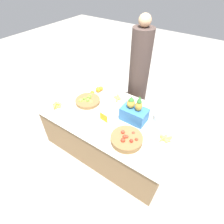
{
  "coord_description": "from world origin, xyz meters",
  "views": [
    {
      "loc": [
        0.97,
        -1.42,
        2.22
      ],
      "look_at": [
        0.0,
        0.0,
        0.68
      ],
      "focal_mm": 28.0,
      "sensor_mm": 36.0,
      "label": 1
    }
  ],
  "objects_px": {
    "price_sign": "(104,118)",
    "vendor_person": "(139,77)",
    "produce_crate": "(134,112)",
    "lime_bowl": "(88,101)",
    "metal_bowl": "(168,119)",
    "tomato_basket": "(127,139)"
  },
  "relations": [
    {
      "from": "lime_bowl",
      "to": "price_sign",
      "type": "height_order",
      "value": "price_sign"
    },
    {
      "from": "produce_crate",
      "to": "vendor_person",
      "type": "relative_size",
      "value": 0.24
    },
    {
      "from": "lime_bowl",
      "to": "price_sign",
      "type": "xyz_separation_m",
      "value": [
        0.42,
        -0.18,
        0.03
      ]
    },
    {
      "from": "price_sign",
      "to": "vendor_person",
      "type": "relative_size",
      "value": 0.08
    },
    {
      "from": "metal_bowl",
      "to": "price_sign",
      "type": "xyz_separation_m",
      "value": [
        -0.68,
        -0.46,
        0.01
      ]
    },
    {
      "from": "produce_crate",
      "to": "vendor_person",
      "type": "distance_m",
      "value": 0.83
    },
    {
      "from": "lime_bowl",
      "to": "produce_crate",
      "type": "xyz_separation_m",
      "value": [
        0.73,
        0.06,
        0.1
      ]
    },
    {
      "from": "metal_bowl",
      "to": "price_sign",
      "type": "bearing_deg",
      "value": -146.28
    },
    {
      "from": "price_sign",
      "to": "produce_crate",
      "type": "bearing_deg",
      "value": 45.21
    },
    {
      "from": "price_sign",
      "to": "vendor_person",
      "type": "xyz_separation_m",
      "value": [
        -0.04,
        0.99,
        0.11
      ]
    },
    {
      "from": "lime_bowl",
      "to": "vendor_person",
      "type": "relative_size",
      "value": 0.21
    },
    {
      "from": "metal_bowl",
      "to": "produce_crate",
      "type": "height_order",
      "value": "produce_crate"
    },
    {
      "from": "price_sign",
      "to": "vendor_person",
      "type": "distance_m",
      "value": 1.0
    },
    {
      "from": "produce_crate",
      "to": "vendor_person",
      "type": "height_order",
      "value": "vendor_person"
    },
    {
      "from": "metal_bowl",
      "to": "vendor_person",
      "type": "xyz_separation_m",
      "value": [
        -0.72,
        0.53,
        0.12
      ]
    },
    {
      "from": "lime_bowl",
      "to": "tomato_basket",
      "type": "height_order",
      "value": "tomato_basket"
    },
    {
      "from": "produce_crate",
      "to": "lime_bowl",
      "type": "bearing_deg",
      "value": -175.62
    },
    {
      "from": "lime_bowl",
      "to": "vendor_person",
      "type": "height_order",
      "value": "vendor_person"
    },
    {
      "from": "lime_bowl",
      "to": "metal_bowl",
      "type": "height_order",
      "value": "metal_bowl"
    },
    {
      "from": "metal_bowl",
      "to": "price_sign",
      "type": "distance_m",
      "value": 0.82
    },
    {
      "from": "lime_bowl",
      "to": "produce_crate",
      "type": "bearing_deg",
      "value": 4.38
    },
    {
      "from": "price_sign",
      "to": "vendor_person",
      "type": "height_order",
      "value": "vendor_person"
    }
  ]
}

